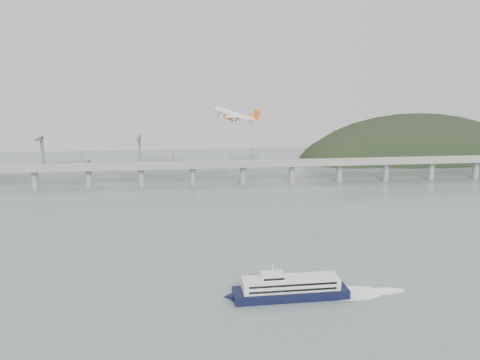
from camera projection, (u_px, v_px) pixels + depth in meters
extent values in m
plane|color=slate|center=(251.00, 260.00, 273.71)|extent=(900.00, 900.00, 0.00)
cube|color=gray|center=(223.00, 165.00, 463.63)|extent=(800.00, 22.00, 2.20)
cube|color=gray|center=(224.00, 165.00, 453.02)|extent=(800.00, 0.60, 1.80)
cube|color=gray|center=(222.00, 161.00, 473.40)|extent=(800.00, 0.60, 1.80)
cylinder|color=gray|center=(35.00, 180.00, 445.15)|extent=(6.00, 6.00, 21.00)
cylinder|color=gray|center=(89.00, 179.00, 450.90)|extent=(6.00, 6.00, 21.00)
cylinder|color=gray|center=(141.00, 177.00, 456.65)|extent=(6.00, 6.00, 21.00)
cylinder|color=gray|center=(193.00, 176.00, 462.40)|extent=(6.00, 6.00, 21.00)
cylinder|color=gray|center=(243.00, 175.00, 468.15)|extent=(6.00, 6.00, 21.00)
cylinder|color=gray|center=(292.00, 174.00, 473.89)|extent=(6.00, 6.00, 21.00)
cylinder|color=gray|center=(339.00, 173.00, 479.64)|extent=(6.00, 6.00, 21.00)
cylinder|color=gray|center=(386.00, 172.00, 485.39)|extent=(6.00, 6.00, 21.00)
cylinder|color=gray|center=(431.00, 171.00, 491.14)|extent=(6.00, 6.00, 21.00)
cylinder|color=gray|center=(476.00, 170.00, 496.89)|extent=(6.00, 6.00, 21.00)
ellipsoid|color=black|center=(415.00, 171.00, 628.88)|extent=(320.00, 150.00, 156.00)
ellipsoid|color=black|center=(350.00, 170.00, 606.99)|extent=(140.00, 110.00, 96.00)
ellipsoid|color=black|center=(472.00, 174.00, 650.41)|extent=(220.00, 140.00, 120.00)
cube|color=slate|center=(83.00, 171.00, 517.71)|extent=(95.67, 20.15, 8.00)
cube|color=slate|center=(74.00, 164.00, 514.93)|extent=(33.90, 15.02, 8.00)
cylinder|color=slate|center=(82.00, 157.00, 514.33)|extent=(1.60, 1.60, 14.00)
cube|color=slate|center=(174.00, 170.00, 524.35)|extent=(110.55, 21.43, 8.00)
cube|color=slate|center=(164.00, 163.00, 521.40)|extent=(39.01, 16.73, 8.00)
cylinder|color=slate|center=(173.00, 156.00, 520.98)|extent=(1.60, 1.60, 14.00)
cube|color=slate|center=(252.00, 166.00, 544.41)|extent=(85.00, 13.60, 8.00)
cube|color=slate|center=(245.00, 160.00, 541.74)|extent=(29.75, 11.90, 8.00)
cylinder|color=slate|center=(252.00, 153.00, 541.03)|extent=(1.60, 1.60, 14.00)
cube|color=slate|center=(43.00, 153.00, 537.71)|extent=(3.00, 3.00, 40.00)
cube|color=slate|center=(39.00, 139.00, 524.20)|extent=(3.00, 28.00, 3.00)
cube|color=slate|center=(140.00, 152.00, 550.35)|extent=(3.00, 3.00, 40.00)
cube|color=slate|center=(138.00, 137.00, 536.85)|extent=(3.00, 28.00, 3.00)
cube|color=black|center=(290.00, 293.00, 226.19)|extent=(55.90, 14.37, 4.45)
cone|color=black|center=(229.00, 297.00, 222.20)|extent=(5.65, 4.55, 4.45)
cube|color=silver|center=(291.00, 283.00, 225.13)|extent=(46.96, 11.99, 5.57)
cube|color=black|center=(294.00, 285.00, 219.38)|extent=(42.30, 0.95, 1.11)
cube|color=black|center=(293.00, 291.00, 219.95)|extent=(42.30, 0.95, 1.11)
cube|color=black|center=(288.00, 276.00, 230.27)|extent=(42.30, 0.95, 1.11)
cube|color=black|center=(288.00, 281.00, 230.84)|extent=(42.30, 0.95, 1.11)
cube|color=silver|center=(273.00, 276.00, 223.06)|extent=(11.27, 8.00, 2.89)
cube|color=black|center=(274.00, 279.00, 219.23)|extent=(10.02, 0.32, 1.11)
cylinder|color=silver|center=(273.00, 269.00, 222.31)|extent=(0.57, 0.57, 4.45)
ellipsoid|color=white|center=(352.00, 293.00, 230.78)|extent=(32.35, 16.61, 0.22)
ellipsoid|color=white|center=(382.00, 291.00, 232.85)|extent=(24.19, 8.45, 0.22)
cylinder|color=white|center=(234.00, 114.00, 331.10)|extent=(24.68, 22.03, 10.41)
cone|color=white|center=(215.00, 108.00, 338.50)|extent=(6.21, 6.04, 4.67)
cone|color=white|center=(255.00, 120.00, 323.32)|extent=(7.02, 6.51, 4.90)
cube|color=white|center=(235.00, 116.00, 330.93)|extent=(25.52, 31.46, 3.36)
cube|color=white|center=(254.00, 119.00, 323.58)|extent=(10.19, 12.01, 1.66)
cube|color=orange|center=(256.00, 115.00, 322.17)|extent=(5.29, 3.77, 7.70)
cylinder|color=orange|center=(237.00, 118.00, 336.93)|extent=(5.24, 4.96, 3.37)
cylinder|color=black|center=(234.00, 117.00, 337.90)|extent=(2.20, 2.33, 2.43)
cube|color=white|center=(237.00, 116.00, 336.64)|extent=(2.43, 1.89, 1.83)
cylinder|color=orange|center=(228.00, 118.00, 327.12)|extent=(5.24, 4.96, 3.37)
cylinder|color=black|center=(226.00, 117.00, 328.09)|extent=(2.20, 2.33, 2.43)
cube|color=white|center=(229.00, 116.00, 326.83)|extent=(2.43, 1.89, 1.83)
cylinder|color=black|center=(236.00, 119.00, 333.77)|extent=(1.05, 0.77, 2.54)
cylinder|color=black|center=(236.00, 120.00, 334.08)|extent=(1.38, 1.13, 1.40)
cylinder|color=black|center=(232.00, 119.00, 329.13)|extent=(1.05, 0.77, 2.54)
cylinder|color=black|center=(232.00, 121.00, 329.45)|extent=(1.38, 1.13, 1.40)
cylinder|color=black|center=(219.00, 114.00, 337.46)|extent=(1.05, 0.77, 2.54)
cylinder|color=black|center=(218.00, 115.00, 337.78)|extent=(1.38, 1.13, 1.40)
cube|color=orange|center=(250.00, 115.00, 344.82)|extent=(1.95, 1.41, 2.83)
cube|color=orange|center=(224.00, 116.00, 314.49)|extent=(1.95, 1.41, 2.83)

